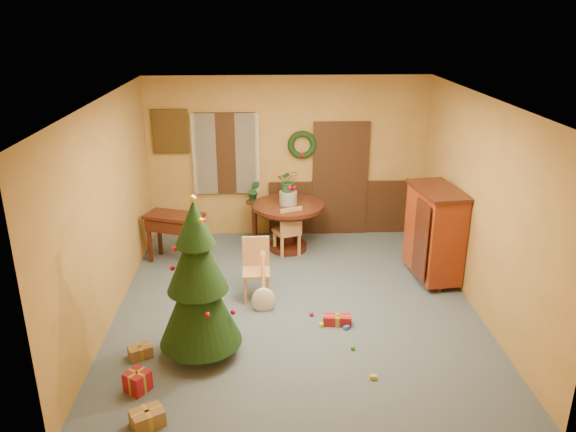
{
  "coord_description": "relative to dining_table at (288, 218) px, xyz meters",
  "views": [
    {
      "loc": [
        -0.42,
        -7.06,
        3.96
      ],
      "look_at": [
        -0.1,
        0.4,
        1.2
      ],
      "focal_mm": 35.0,
      "sensor_mm": 36.0,
      "label": 1
    }
  ],
  "objects": [
    {
      "name": "toy_c",
      "position": [
        0.34,
        -2.57,
        -0.56
      ],
      "size": [
        0.09,
        0.09,
        0.05
      ],
      "primitive_type": "cube",
      "rotation": [
        0.0,
        0.0,
        0.7
      ],
      "color": "gold",
      "rests_on": "floor"
    },
    {
      "name": "centerpiece_plant",
      "position": [
        0.0,
        0.0,
        0.67
      ],
      "size": [
        0.35,
        0.3,
        0.39
      ],
      "primitive_type": "imported",
      "color": "#1E4C23",
      "rests_on": "urn"
    },
    {
      "name": "writing_desk",
      "position": [
        -1.88,
        -0.4,
        0.03
      ],
      "size": [
        1.03,
        0.74,
        0.82
      ],
      "color": "black",
      "rests_on": "floor"
    },
    {
      "name": "dining_table",
      "position": [
        0.0,
        0.0,
        0.0
      ],
      "size": [
        1.22,
        1.22,
        0.84
      ],
      "color": "black",
      "rests_on": "floor"
    },
    {
      "name": "gift_d",
      "position": [
        0.55,
        -2.53,
        -0.52
      ],
      "size": [
        0.39,
        0.19,
        0.13
      ],
      "color": "maroon",
      "rests_on": "floor"
    },
    {
      "name": "christmas_tree",
      "position": [
        -1.19,
        -3.12,
        0.38
      ],
      "size": [
        0.99,
        0.99,
        2.04
      ],
      "color": "#382111",
      "rests_on": "floor"
    },
    {
      "name": "guitar",
      "position": [
        -0.43,
        -2.11,
        -0.19
      ],
      "size": [
        0.37,
        0.53,
        0.77
      ],
      "primitive_type": null,
      "rotation": [
        -0.49,
        0.0,
        0.07
      ],
      "color": "beige",
      "rests_on": "floor"
    },
    {
      "name": "plant_stand",
      "position": [
        -0.58,
        0.36,
        -0.1
      ],
      "size": [
        0.3,
        0.3,
        0.78
      ],
      "color": "black",
      "rests_on": "floor"
    },
    {
      "name": "toy_e",
      "position": [
        0.81,
        -3.72,
        -0.56
      ],
      "size": [
        0.09,
        0.06,
        0.05
      ],
      "primitive_type": "cube",
      "rotation": [
        0.0,
        0.0,
        -0.12
      ],
      "color": "gold",
      "rests_on": "floor"
    },
    {
      "name": "toy_d",
      "position": [
        0.22,
        -2.29,
        -0.56
      ],
      "size": [
        0.06,
        0.06,
        0.06
      ],
      "primitive_type": "sphere",
      "color": "#A80B21",
      "rests_on": "floor"
    },
    {
      "name": "stand_plant",
      "position": [
        -0.58,
        0.36,
        0.38
      ],
      "size": [
        0.22,
        0.18,
        0.38
      ],
      "primitive_type": "imported",
      "rotation": [
        0.0,
        0.0,
        -0.06
      ],
      "color": "#19471E",
      "rests_on": "plant_stand"
    },
    {
      "name": "room_envelope",
      "position": [
        0.23,
        0.74,
        0.53
      ],
      "size": [
        5.5,
        5.5,
        5.5
      ],
      "color": "#374151",
      "rests_on": "ground"
    },
    {
      "name": "urn",
      "position": [
        0.0,
        0.0,
        0.36
      ],
      "size": [
        0.3,
        0.3,
        0.22
      ],
      "primitive_type": "cylinder",
      "color": "slate",
      "rests_on": "dining_table"
    },
    {
      "name": "gift_b",
      "position": [
        -1.82,
        -3.8,
        -0.47
      ],
      "size": [
        0.32,
        0.32,
        0.24
      ],
      "color": "maroon",
      "rests_on": "floor"
    },
    {
      "name": "toy_a",
      "position": [
        0.65,
        -2.66,
        -0.56
      ],
      "size": [
        0.09,
        0.08,
        0.05
      ],
      "primitive_type": "cube",
      "rotation": [
        0.0,
        0.0,
        0.51
      ],
      "color": "#275EA9",
      "rests_on": "floor"
    },
    {
      "name": "gift_a",
      "position": [
        -1.61,
        -4.36,
        -0.5
      ],
      "size": [
        0.39,
        0.36,
        0.17
      ],
      "color": "brown",
      "rests_on": "floor"
    },
    {
      "name": "gift_c",
      "position": [
        -1.93,
        -3.16,
        -0.51
      ],
      "size": [
        0.33,
        0.29,
        0.15
      ],
      "color": "brown",
      "rests_on": "floor"
    },
    {
      "name": "sideboard",
      "position": [
        2.18,
        -1.21,
        0.2
      ],
      "size": [
        0.74,
        1.21,
        1.47
      ],
      "color": "#5C1C0A",
      "rests_on": "floor"
    },
    {
      "name": "chair_far",
      "position": [
        -0.01,
        -0.28,
        -0.11
      ],
      "size": [
        0.51,
        0.51,
        0.9
      ],
      "color": "#9F6E3F",
      "rests_on": "floor"
    },
    {
      "name": "toy_b",
      "position": [
        0.67,
        -3.12,
        -0.56
      ],
      "size": [
        0.06,
        0.06,
        0.06
      ],
      "primitive_type": "sphere",
      "color": "green",
      "rests_on": "floor"
    },
    {
      "name": "chair_near",
      "position": [
        -0.53,
        -1.69,
        -0.1
      ],
      "size": [
        0.4,
        0.4,
        0.9
      ],
      "color": "#9F6E3F",
      "rests_on": "floor"
    }
  ]
}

